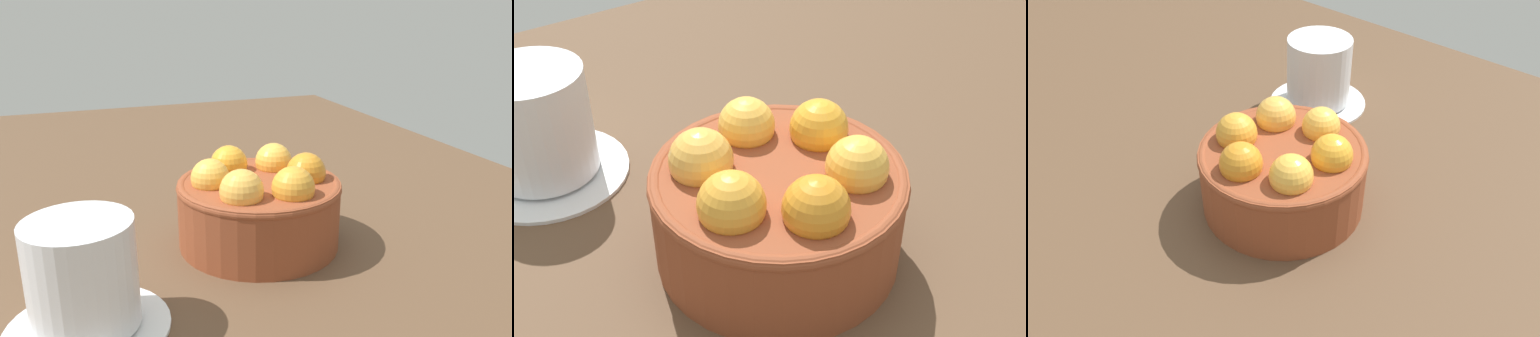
# 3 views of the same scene
# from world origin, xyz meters

# --- Properties ---
(ground_plane) EXTENTS (1.49, 0.86, 0.03)m
(ground_plane) POSITION_xyz_m (0.00, 0.00, -0.02)
(ground_plane) COLOR brown
(terracotta_bowl) EXTENTS (0.16, 0.16, 0.09)m
(terracotta_bowl) POSITION_xyz_m (0.00, 0.00, 0.04)
(terracotta_bowl) COLOR brown
(terracotta_bowl) RESTS_ON ground_plane
(coffee_cup) EXTENTS (0.12, 0.12, 0.09)m
(coffee_cup) POSITION_xyz_m (0.09, -0.17, 0.04)
(coffee_cup) COLOR white
(coffee_cup) RESTS_ON ground_plane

